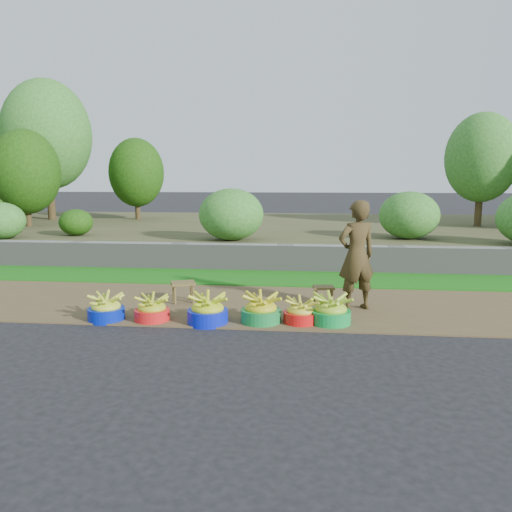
# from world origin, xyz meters

# --- Properties ---
(ground_plane) EXTENTS (120.00, 120.00, 0.00)m
(ground_plane) POSITION_xyz_m (0.00, 0.00, 0.00)
(ground_plane) COLOR black
(ground_plane) RESTS_ON ground
(dirt_shoulder) EXTENTS (80.00, 2.50, 0.02)m
(dirt_shoulder) POSITION_xyz_m (0.00, 1.25, 0.01)
(dirt_shoulder) COLOR brown
(dirt_shoulder) RESTS_ON ground
(grass_verge) EXTENTS (80.00, 1.50, 0.04)m
(grass_verge) POSITION_xyz_m (0.00, 3.25, 0.02)
(grass_verge) COLOR #186C11
(grass_verge) RESTS_ON ground
(retaining_wall) EXTENTS (80.00, 0.35, 0.55)m
(retaining_wall) POSITION_xyz_m (0.00, 4.10, 0.28)
(retaining_wall) COLOR slate
(retaining_wall) RESTS_ON ground
(earth_bank) EXTENTS (80.00, 10.00, 0.50)m
(earth_bank) POSITION_xyz_m (0.00, 9.00, 0.25)
(earth_bank) COLOR #474627
(earth_bank) RESTS_ON ground
(vegetation) EXTENTS (33.46, 8.16, 4.65)m
(vegetation) POSITION_xyz_m (0.16, 8.95, 2.64)
(vegetation) COLOR #3B2E18
(vegetation) RESTS_ON earth_bank
(basin_a) EXTENTS (0.49, 0.49, 0.37)m
(basin_a) POSITION_xyz_m (-2.23, 0.23, 0.16)
(basin_a) COLOR #051BA9
(basin_a) RESTS_ON ground
(basin_b) EXTENTS (0.47, 0.47, 0.35)m
(basin_b) POSITION_xyz_m (-1.60, 0.26, 0.16)
(basin_b) COLOR red
(basin_b) RESTS_ON ground
(basin_c) EXTENTS (0.54, 0.54, 0.40)m
(basin_c) POSITION_xyz_m (-0.83, 0.22, 0.18)
(basin_c) COLOR #0918C1
(basin_c) RESTS_ON ground
(basin_d) EXTENTS (0.53, 0.53, 0.40)m
(basin_d) POSITION_xyz_m (-0.14, 0.33, 0.18)
(basin_d) COLOR #177D35
(basin_d) RESTS_ON ground
(basin_e) EXTENTS (0.46, 0.46, 0.34)m
(basin_e) POSITION_xyz_m (0.39, 0.35, 0.15)
(basin_e) COLOR red
(basin_e) RESTS_ON ground
(basin_f) EXTENTS (0.53, 0.53, 0.40)m
(basin_f) POSITION_xyz_m (0.78, 0.37, 0.18)
(basin_f) COLOR #0E9038
(basin_f) RESTS_ON ground
(stool_left) EXTENTS (0.43, 0.38, 0.32)m
(stool_left) POSITION_xyz_m (-1.43, 1.26, 0.27)
(stool_left) COLOR brown
(stool_left) RESTS_ON dirt_shoulder
(stool_right) EXTENTS (0.34, 0.27, 0.27)m
(stool_right) POSITION_xyz_m (0.71, 1.37, 0.24)
(stool_right) COLOR brown
(stool_right) RESTS_ON dirt_shoulder
(vendor_woman) EXTENTS (0.68, 0.58, 1.58)m
(vendor_woman) POSITION_xyz_m (1.16, 1.13, 0.81)
(vendor_woman) COLOR black
(vendor_woman) RESTS_ON dirt_shoulder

